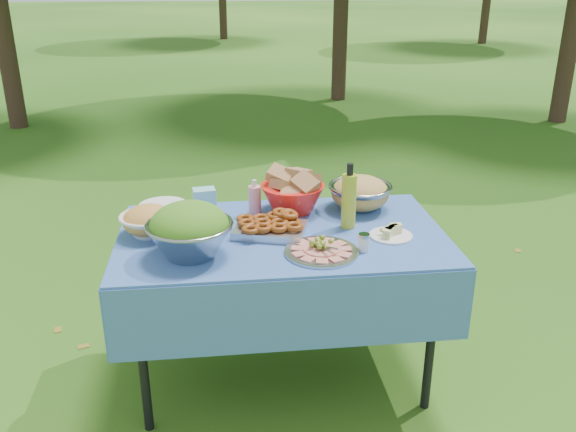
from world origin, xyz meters
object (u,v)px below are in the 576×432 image
Objects in this scene: plate_stack at (163,210)px; pasta_bowl_steel at (360,192)px; bread_bowl at (293,191)px; oil_bottle at (349,196)px; picnic_table at (282,307)px; charcuterie_platter at (322,245)px; salad_bowl at (190,230)px.

pasta_bowl_steel is (0.96, -0.01, 0.05)m from plate_stack.
oil_bottle is (0.23, -0.23, 0.05)m from bread_bowl.
oil_bottle is at bearing -115.05° from pasta_bowl_steel.
oil_bottle reaches higher than bread_bowl.
charcuterie_platter is (0.14, -0.23, 0.42)m from picnic_table.
plate_stack is (-0.54, 0.28, 0.41)m from picnic_table.
oil_bottle is at bearing -15.85° from plate_stack.
picnic_table is 0.66m from salad_bowl.
oil_bottle is (0.71, 0.23, 0.04)m from salad_bowl.
bread_bowl is (0.08, 0.26, 0.48)m from picnic_table.
plate_stack is 0.96m from pasta_bowl_steel.
charcuterie_platter is (0.69, -0.51, 0.01)m from plate_stack.
salad_bowl reaches higher than pasta_bowl_steel.
plate_stack is at bearing 107.23° from salad_bowl.
picnic_table is at bearing -27.15° from plate_stack.
pasta_bowl_steel is (0.81, 0.46, -0.03)m from salad_bowl.
picnic_table is 0.62m from oil_bottle.
charcuterie_platter is at bearing -58.08° from picnic_table.
oil_bottle is (0.31, 0.04, 0.53)m from picnic_table.
bread_bowl reaches higher than charcuterie_platter.
pasta_bowl_steel reaches higher than picnic_table.
salad_bowl is 0.50m from plate_stack.
plate_stack is 0.90m from oil_bottle.
bread_bowl is at bearing 135.20° from oil_bottle.
salad_bowl is 0.74m from oil_bottle.
pasta_bowl_steel is 0.26m from oil_bottle.
salad_bowl is at bearing -150.80° from pasta_bowl_steel.
picnic_table is at bearing -173.14° from oil_bottle.
charcuterie_platter is (0.54, -0.04, -0.08)m from salad_bowl.
bread_bowl reaches higher than pasta_bowl_steel.
charcuterie_platter reaches higher than plate_stack.
picnic_table is 4.70× the size of bread_bowl.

